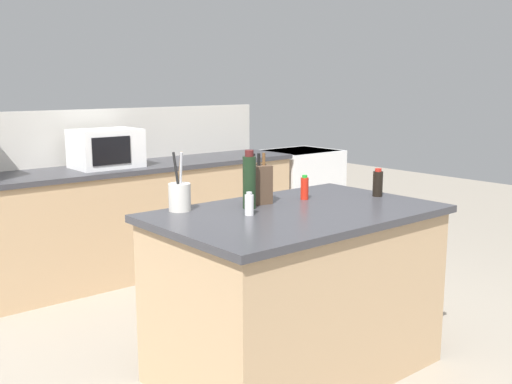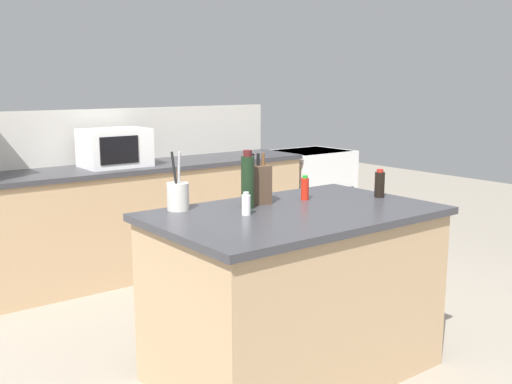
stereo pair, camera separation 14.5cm
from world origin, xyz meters
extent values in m
plane|color=gray|center=(0.00, 0.00, 0.00)|extent=(14.00, 14.00, 0.00)
cube|color=tan|center=(0.30, 2.20, 0.45)|extent=(2.83, 0.62, 0.90)
cube|color=#38383D|center=(0.30, 2.20, 0.92)|extent=(2.87, 0.66, 0.04)
cube|color=beige|center=(0.30, 2.52, 1.17)|extent=(2.83, 0.03, 0.46)
cube|color=tan|center=(0.00, 0.00, 0.45)|extent=(1.50, 0.92, 0.90)
cube|color=#38383D|center=(0.00, 0.00, 0.92)|extent=(1.56, 0.98, 0.04)
cube|color=white|center=(2.15, 2.20, 0.46)|extent=(0.76, 0.64, 0.92)
cube|color=black|center=(2.15, 1.88, 0.35)|extent=(0.61, 0.01, 0.41)
cube|color=black|center=(2.15, 2.20, 0.91)|extent=(0.68, 0.58, 0.02)
cube|color=white|center=(-0.04, 2.20, 1.10)|extent=(0.52, 0.38, 0.31)
cube|color=black|center=(-0.09, 2.01, 1.10)|extent=(0.33, 0.01, 0.22)
cube|color=#4C3828|center=(-0.05, 0.27, 1.05)|extent=(0.15, 0.12, 0.22)
cylinder|color=black|center=(-0.08, 0.27, 1.20)|extent=(0.02, 0.02, 0.07)
cylinder|color=black|center=(-0.05, 0.27, 1.20)|extent=(0.02, 0.02, 0.07)
cylinder|color=brown|center=(-0.02, 0.26, 1.20)|extent=(0.02, 0.02, 0.07)
cylinder|color=beige|center=(-0.50, 0.39, 1.02)|extent=(0.12, 0.12, 0.15)
cylinder|color=olive|center=(-0.49, 0.40, 1.17)|extent=(0.01, 0.05, 0.18)
cylinder|color=black|center=(-0.52, 0.40, 1.17)|extent=(0.01, 0.05, 0.18)
cylinder|color=#B2B2B7|center=(-0.50, 0.38, 1.17)|extent=(0.01, 0.03, 0.18)
cylinder|color=red|center=(0.24, 0.19, 1.01)|extent=(0.05, 0.05, 0.13)
cylinder|color=green|center=(0.24, 0.19, 1.08)|extent=(0.03, 0.03, 0.02)
cylinder|color=silver|center=(-0.28, 0.07, 0.99)|extent=(0.05, 0.05, 0.11)
cylinder|color=#B2B2B7|center=(-0.28, 0.07, 1.06)|extent=(0.03, 0.03, 0.02)
cylinder|color=black|center=(-0.17, 0.20, 1.08)|extent=(0.07, 0.07, 0.29)
cylinder|color=#4C1919|center=(-0.17, 0.20, 1.24)|extent=(0.05, 0.05, 0.03)
cylinder|color=black|center=(0.65, -0.03, 1.02)|extent=(0.06, 0.06, 0.15)
cylinder|color=#B22319|center=(0.65, -0.03, 1.10)|extent=(0.04, 0.04, 0.02)
camera|label=1|loc=(-2.22, -2.30, 1.63)|focal=42.00mm
camera|label=2|loc=(-2.11, -2.39, 1.63)|focal=42.00mm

